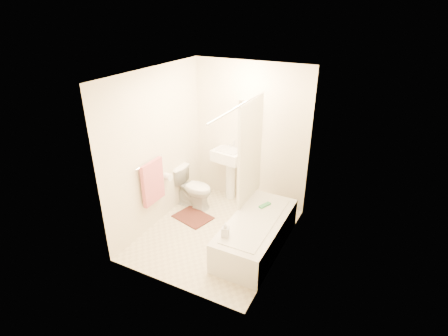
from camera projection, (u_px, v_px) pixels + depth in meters
The scene contains 17 objects.
floor at pixel (217, 233), 5.32m from camera, with size 2.40×2.40×0.00m, color beige.
ceiling at pixel (215, 73), 4.29m from camera, with size 2.40×2.40×0.00m, color white.
wall_back at pixel (250, 135), 5.77m from camera, with size 2.00×0.02×2.40m, color beige.
wall_left at pixel (157, 149), 5.22m from camera, with size 0.02×2.40×2.40m, color beige.
wall_right at pixel (286, 177), 4.40m from camera, with size 0.02×2.40×2.40m, color beige.
mirror at pixel (250, 118), 5.63m from camera, with size 0.40×0.03×0.55m, color white.
curtain_rod at pixel (240, 106), 4.42m from camera, with size 0.03×0.03×1.70m, color silver.
shower_curtain at pixel (250, 152), 5.08m from camera, with size 0.04×0.80×1.55m, color silver.
towel_bar at pixel (149, 162), 5.04m from camera, with size 0.02×0.02×0.60m, color silver.
towel at pixel (153, 182), 5.17m from camera, with size 0.06×0.45×0.66m, color #CC7266.
toilet_paper at pixel (168, 177), 5.50m from camera, with size 0.12×0.12×0.11m, color white.
toilet at pixel (193, 188), 5.92m from camera, with size 0.39×0.70×0.69m, color white.
sink at pixel (230, 172), 6.08m from camera, with size 0.52×0.41×1.01m, color white, non-canonical shape.
bathtub at pixel (256, 234), 4.94m from camera, with size 0.70×1.60×0.45m, color silver, non-canonical shape.
bath_mat at pixel (193, 217), 5.71m from camera, with size 0.58×0.43×0.02m, color #47251A.
soap_bottle at pixel (225, 230), 4.46m from camera, with size 0.09×0.10×0.21m, color white.
scrub_brush at pixel (265, 205), 5.16m from camera, with size 0.06×0.20×0.04m, color #3F9E60.
Camera 1 is at (2.09, -3.85, 3.19)m, focal length 28.00 mm.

